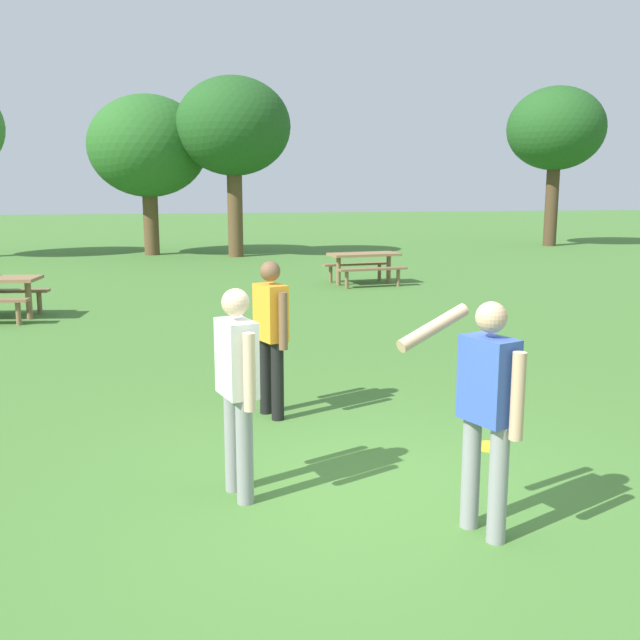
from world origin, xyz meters
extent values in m
plane|color=#447530|center=(0.00, 0.00, 0.00)|extent=(120.00, 120.00, 0.00)
cylinder|color=black|center=(-0.55, 2.20, 0.41)|extent=(0.13, 0.13, 0.82)
cylinder|color=black|center=(-0.46, 1.96, 0.41)|extent=(0.13, 0.13, 0.82)
cube|color=orange|center=(-0.51, 2.08, 1.11)|extent=(0.34, 0.43, 0.58)
sphere|color=brown|center=(-0.51, 2.08, 1.53)|extent=(0.21, 0.21, 0.21)
cylinder|color=brown|center=(-0.60, 2.33, 1.06)|extent=(0.09, 0.09, 0.58)
cylinder|color=brown|center=(-0.42, 1.84, 1.06)|extent=(0.09, 0.09, 0.58)
cylinder|color=gray|center=(0.60, -0.93, 0.41)|extent=(0.13, 0.13, 0.82)
cylinder|color=gray|center=(0.51, -0.68, 0.41)|extent=(0.13, 0.13, 0.82)
cube|color=#3856B7|center=(0.55, -0.80, 1.11)|extent=(0.34, 0.43, 0.58)
sphere|color=tan|center=(0.55, -0.80, 1.53)|extent=(0.21, 0.21, 0.21)
cylinder|color=tan|center=(0.64, -1.05, 1.06)|extent=(0.09, 0.09, 0.58)
cylinder|color=tan|center=(0.21, -0.65, 1.45)|extent=(0.57, 0.28, 0.28)
cylinder|color=gray|center=(-1.07, 0.29, 0.41)|extent=(0.13, 0.13, 0.82)
cylinder|color=gray|center=(-1.01, 0.04, 0.41)|extent=(0.13, 0.13, 0.82)
cube|color=white|center=(-1.04, 0.17, 1.11)|extent=(0.31, 0.42, 0.58)
sphere|color=beige|center=(-1.04, 0.17, 1.53)|extent=(0.21, 0.21, 0.21)
cylinder|color=beige|center=(-1.11, 0.42, 1.06)|extent=(0.09, 0.09, 0.58)
cylinder|color=beige|center=(-0.97, -0.09, 1.06)|extent=(0.09, 0.09, 0.58)
cylinder|color=yellow|center=(1.33, 0.74, 0.01)|extent=(0.25, 0.25, 0.03)
cube|color=olive|center=(-4.59, 9.24, 0.44)|extent=(1.72, 0.50, 0.05)
cylinder|color=olive|center=(-4.02, 8.57, 0.35)|extent=(0.11, 0.11, 0.71)
cylinder|color=olive|center=(-4.10, 7.99, 0.21)|extent=(0.09, 0.09, 0.41)
cylinder|color=olive|center=(-3.94, 9.14, 0.21)|extent=(0.09, 0.09, 0.41)
cube|color=olive|center=(3.19, 11.86, 0.74)|extent=(1.77, 0.94, 0.06)
cube|color=olive|center=(3.25, 11.29, 0.44)|extent=(1.72, 0.44, 0.05)
cube|color=olive|center=(3.12, 12.44, 0.44)|extent=(1.72, 0.44, 0.05)
cylinder|color=olive|center=(2.53, 11.79, 0.35)|extent=(0.11, 0.11, 0.71)
cylinder|color=olive|center=(2.59, 11.21, 0.21)|extent=(0.09, 0.09, 0.41)
cylinder|color=olive|center=(2.46, 12.37, 0.21)|extent=(0.09, 0.09, 0.41)
cylinder|color=olive|center=(3.84, 11.93, 0.35)|extent=(0.11, 0.11, 0.71)
cylinder|color=olive|center=(3.91, 11.36, 0.21)|extent=(0.09, 0.09, 0.41)
cylinder|color=olive|center=(3.78, 12.51, 0.21)|extent=(0.09, 0.09, 0.41)
cylinder|color=brown|center=(-2.05, 20.90, 1.31)|extent=(0.52, 0.52, 2.62)
ellipsoid|color=#286023|center=(-2.05, 20.90, 3.73)|extent=(4.07, 4.07, 3.46)
cylinder|color=brown|center=(0.78, 19.62, 1.65)|extent=(0.51, 0.51, 3.30)
ellipsoid|color=#21511E|center=(0.78, 19.62, 4.34)|extent=(3.82, 3.82, 3.24)
cylinder|color=#4C3823|center=(13.65, 21.53, 1.79)|extent=(0.51, 0.51, 3.57)
ellipsoid|color=#21511E|center=(13.65, 21.53, 4.62)|extent=(3.80, 3.80, 3.23)
camera|label=1|loc=(-1.52, -5.12, 2.39)|focal=40.38mm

